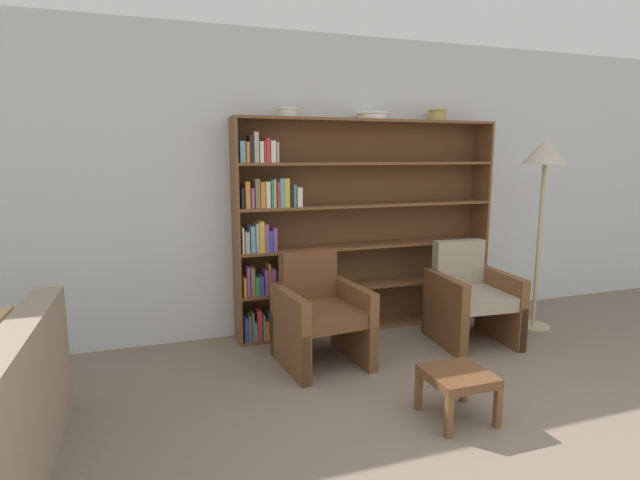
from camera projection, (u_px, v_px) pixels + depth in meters
The scene contains 9 objects.
wall_back at pixel (356, 185), 4.85m from camera, with size 12.00×0.06×2.75m.
bookshelf at pixel (344, 230), 4.70m from camera, with size 2.55×0.30×1.99m.
bowl_stoneware at pixel (288, 112), 4.32m from camera, with size 0.18×0.18×0.08m.
bowl_copper at pixel (373, 115), 4.59m from camera, with size 0.30×0.30×0.07m.
bowl_cream at pixel (437, 115), 4.81m from camera, with size 0.18×0.18×0.11m.
armchair_leather at pixel (320, 314), 4.01m from camera, with size 0.70×0.74×0.88m.
armchair_cushioned at pixel (470, 298), 4.47m from camera, with size 0.69×0.72×0.88m.
floor_lamp at pixel (545, 163), 4.62m from camera, with size 0.42×0.42×1.82m.
footstool at pixel (458, 380), 3.15m from camera, with size 0.39×0.39×0.31m.
Camera 1 is at (-1.93, -1.68, 1.66)m, focal length 28.00 mm.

